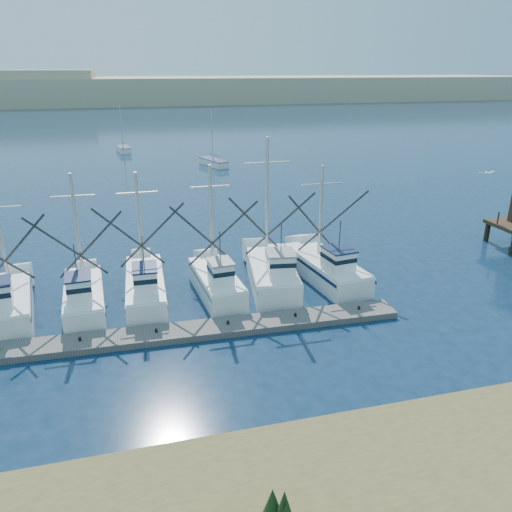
{
  "coord_description": "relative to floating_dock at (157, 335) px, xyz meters",
  "views": [
    {
      "loc": [
        -10.87,
        -19.3,
        14.0
      ],
      "look_at": [
        -3.72,
        8.0,
        3.3
      ],
      "focal_mm": 35.0,
      "sensor_mm": 36.0,
      "label": 1
    }
  ],
  "objects": [
    {
      "name": "flying_gull",
      "position": [
        22.22,
        3.07,
        7.29
      ],
      "size": [
        1.13,
        0.21,
        0.21
      ],
      "color": "white",
      "rests_on": "ground"
    },
    {
      "name": "dune_ridge",
      "position": [
        10.06,
        204.58,
        4.81
      ],
      "size": [
        360.0,
        60.0,
        10.0
      ],
      "primitive_type": "cube",
      "color": "tan",
      "rests_on": "ground"
    },
    {
      "name": "sailboat_far",
      "position": [
        -0.93,
        66.73,
        0.31
      ],
      "size": [
        2.47,
        5.26,
        8.1
      ],
      "rotation": [
        0.0,
        0.0,
        0.15
      ],
      "color": "white",
      "rests_on": "ground"
    },
    {
      "name": "ground",
      "position": [
        10.06,
        -5.42,
        -0.19
      ],
      "size": [
        500.0,
        500.0,
        0.0
      ],
      "primitive_type": "plane",
      "color": "#0C2135",
      "rests_on": "ground"
    },
    {
      "name": "trawler_fleet",
      "position": [
        0.24,
        4.84,
        0.78
      ],
      "size": [
        28.09,
        9.05,
        9.86
      ],
      "color": "white",
      "rests_on": "ground"
    },
    {
      "name": "sailboat_near",
      "position": [
        12.07,
        50.01,
        0.3
      ],
      "size": [
        3.64,
        6.67,
        8.1
      ],
      "rotation": [
        0.0,
        0.0,
        0.32
      ],
      "color": "white",
      "rests_on": "ground"
    },
    {
      "name": "floating_dock",
      "position": [
        0.0,
        0.0,
        0.0
      ],
      "size": [
        28.17,
        2.53,
        0.38
      ],
      "primitive_type": "cube",
      "rotation": [
        0.0,
        0.0,
        -0.02
      ],
      "color": "#635C58",
      "rests_on": "ground"
    }
  ]
}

